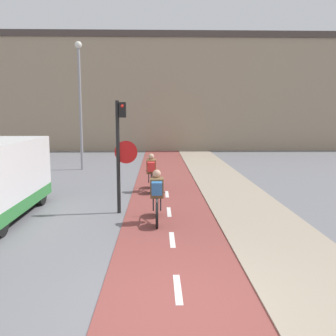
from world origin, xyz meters
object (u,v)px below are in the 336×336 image
object	(u,v)px
traffic_light_pole	(121,145)
street_lamp_far	(80,92)
cyclist_near	(157,197)
cyclist_far	(151,173)

from	to	relation	value
traffic_light_pole	street_lamp_far	bearing A→B (deg)	108.38
cyclist_near	cyclist_far	world-z (taller)	cyclist_near
traffic_light_pole	cyclist_far	xyz separation A→B (m)	(0.84, 3.10, -1.35)
traffic_light_pole	cyclist_near	bearing A→B (deg)	-44.83
street_lamp_far	cyclist_near	world-z (taller)	street_lamp_far
traffic_light_pole	cyclist_near	world-z (taller)	traffic_light_pole
street_lamp_far	traffic_light_pole	bearing A→B (deg)	-71.62
traffic_light_pole	cyclist_far	world-z (taller)	traffic_light_pole
traffic_light_pole	cyclist_far	bearing A→B (deg)	74.86
traffic_light_pole	cyclist_near	size ratio (longest dim) A/B	1.96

